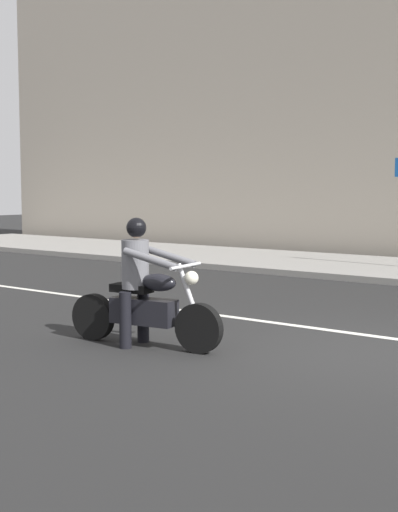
{
  "coord_description": "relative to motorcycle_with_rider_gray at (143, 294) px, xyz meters",
  "views": [
    {
      "loc": [
        3.47,
        -7.84,
        1.96
      ],
      "look_at": [
        -2.54,
        -0.02,
        1.01
      ],
      "focal_mm": 49.5,
      "sensor_mm": 36.0,
      "label": 1
    }
  ],
  "objects": [
    {
      "name": "lane_marking_stripe",
      "position": [
        1.39,
        2.3,
        -0.65
      ],
      "size": [
        18.0,
        0.14,
        0.01
      ],
      "primitive_type": "cube",
      "color": "silver",
      "rests_on": "ground_plane"
    },
    {
      "name": "ground_plane",
      "position": [
        2.36,
        1.4,
        -0.65
      ],
      "size": [
        80.0,
        80.0,
        0.0
      ],
      "primitive_type": "plane",
      "color": "black"
    },
    {
      "name": "motorcycle_with_rider_gray",
      "position": [
        0.0,
        0.0,
        0.0
      ],
      "size": [
        2.16,
        0.75,
        1.6
      ],
      "color": "black",
      "rests_on": "ground_plane"
    }
  ]
}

